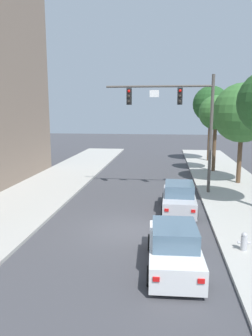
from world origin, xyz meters
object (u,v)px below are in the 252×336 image
object	(u,v)px
fire_hydrant	(244,241)
car_lead_silver	(179,198)
street_tree_farthest	(211,104)
car_following_white	(174,248)
street_tree_third	(216,113)
street_tree_second	(242,113)
traffic_signal_mast	(181,112)

from	to	relation	value
fire_hydrant	car_lead_silver	bearing A→B (deg)	114.16
street_tree_farthest	car_following_white	bearing A→B (deg)	-99.86
street_tree_third	street_tree_second	bearing A→B (deg)	-75.90
street_tree_farthest	fire_hydrant	bearing A→B (deg)	-93.77
traffic_signal_mast	fire_hydrant	size ratio (longest dim) A/B	10.42
car_following_white	street_tree_third	bearing A→B (deg)	77.94
traffic_signal_mast	car_lead_silver	world-z (taller)	traffic_signal_mast
fire_hydrant	street_tree_farthest	xyz separation A→B (m)	(1.50, 22.72, 5.56)
fire_hydrant	street_tree_second	size ratio (longest dim) A/B	0.10
car_lead_silver	fire_hydrant	size ratio (longest dim) A/B	5.92
street_tree_farthest	street_tree_third	bearing A→B (deg)	-93.13
traffic_signal_mast	fire_hydrant	bearing A→B (deg)	-76.39
car_lead_silver	traffic_signal_mast	bearing A→B (deg)	88.14
car_following_white	street_tree_third	distance (m)	19.04
fire_hydrant	street_tree_second	world-z (taller)	street_tree_second
car_lead_silver	street_tree_farthest	world-z (taller)	street_tree_farthest
car_lead_silver	street_tree_second	size ratio (longest dim) A/B	0.59
car_lead_silver	street_tree_third	xyz separation A→B (m)	(3.45, 11.58, 4.50)
car_following_white	fire_hydrant	size ratio (longest dim) A/B	5.98
car_following_white	street_tree_farthest	bearing A→B (deg)	80.14
traffic_signal_mast	street_tree_second	distance (m)	5.46
street_tree_second	traffic_signal_mast	bearing A→B (deg)	-145.24
car_following_white	street_tree_third	size ratio (longest dim) A/B	0.65
traffic_signal_mast	car_following_white	xyz separation A→B (m)	(-0.54, -10.34, -4.63)
car_following_white	street_tree_farthest	xyz separation A→B (m)	(4.20, 24.14, 5.34)
street_tree_second	street_tree_third	distance (m)	4.78
car_following_white	fire_hydrant	world-z (taller)	car_following_white
street_tree_third	street_tree_farthest	world-z (taller)	street_tree_farthest
fire_hydrant	street_tree_third	xyz separation A→B (m)	(1.16, 16.67, 4.71)
traffic_signal_mast	fire_hydrant	distance (m)	10.38
car_following_white	street_tree_farthest	distance (m)	25.08
street_tree_farthest	traffic_signal_mast	bearing A→B (deg)	-104.84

